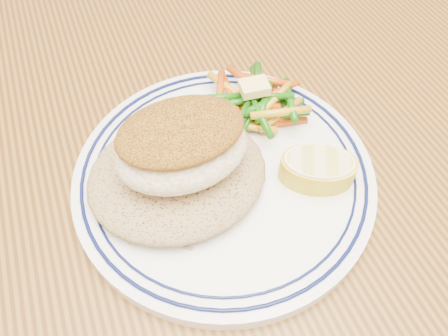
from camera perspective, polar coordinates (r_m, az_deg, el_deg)
dining_table at (r=0.49m, az=-2.37°, el=-4.30°), size 1.50×0.90×0.75m
plate at (r=0.38m, az=0.00°, el=-0.94°), size 0.26×0.26×0.02m
rice_pilaf at (r=0.36m, az=-6.15°, el=-0.46°), size 0.15×0.13×0.03m
fish_fillet at (r=0.33m, az=-5.55°, el=2.96°), size 0.11×0.08×0.05m
vegetable_pile at (r=0.41m, az=4.41°, el=8.57°), size 0.11×0.10×0.03m
butter_pat at (r=0.40m, az=3.97°, el=10.49°), size 0.03×0.02×0.01m
lemon_wedge at (r=0.37m, az=12.15°, el=0.01°), size 0.08×0.08×0.02m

